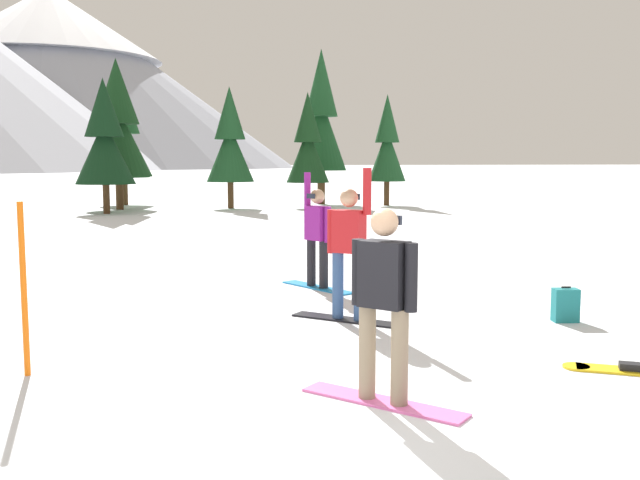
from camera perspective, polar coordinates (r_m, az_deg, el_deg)
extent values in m
plane|color=white|center=(5.61, 1.04, -15.62)|extent=(800.00, 800.00, 0.00)
cube|color=pink|center=(6.34, 5.07, -12.88)|extent=(1.17, 1.38, 0.02)
cylinder|color=gray|center=(6.29, 3.83, -8.95)|extent=(0.15, 0.15, 0.83)
cylinder|color=gray|center=(6.14, 6.43, -9.36)|extent=(0.15, 0.15, 0.83)
cube|color=black|center=(6.07, 5.18, -2.76)|extent=(0.44, 0.46, 0.57)
cylinder|color=black|center=(6.20, 3.08, -2.59)|extent=(0.11, 0.11, 0.58)
cylinder|color=black|center=(5.95, 7.36, -3.01)|extent=(0.11, 0.11, 0.58)
sphere|color=tan|center=(6.01, 5.22, 1.44)|extent=(0.24, 0.24, 0.24)
cube|color=black|center=(6.13, 5.86, 1.62)|extent=(0.14, 0.16, 0.08)
cube|color=black|center=(9.43, 2.31, -6.44)|extent=(1.30, 1.35, 0.02)
cylinder|color=#335184|center=(9.41, 1.45, -3.64)|extent=(0.15, 0.15, 0.89)
cylinder|color=#335184|center=(9.27, 3.20, -3.80)|extent=(0.15, 0.15, 0.89)
cube|color=red|center=(9.24, 2.34, 0.69)|extent=(0.45, 0.46, 0.56)
cylinder|color=red|center=(9.36, 0.92, 0.70)|extent=(0.11, 0.11, 0.58)
cylinder|color=red|center=(9.09, 3.82, 3.93)|extent=(0.11, 0.11, 0.60)
sphere|color=tan|center=(9.21, 2.35, 3.41)|extent=(0.24, 0.24, 0.24)
cube|color=black|center=(9.33, 2.74, 3.51)|extent=(0.15, 0.15, 0.08)
cube|color=#1E8CD8|center=(11.80, -0.21, -3.84)|extent=(0.87, 1.55, 0.02)
cylinder|color=black|center=(11.61, 0.30, -1.99)|extent=(0.15, 0.15, 0.78)
cylinder|color=black|center=(11.86, -0.71, -1.82)|extent=(0.15, 0.15, 0.78)
cube|color=#8C1E8C|center=(11.66, -0.21, 1.37)|extent=(0.38, 0.46, 0.56)
cylinder|color=#8C1E8C|center=(11.46, 0.63, 1.24)|extent=(0.11, 0.11, 0.58)
cylinder|color=#8C1E8C|center=(11.82, -1.02, 4.02)|extent=(0.11, 0.11, 0.60)
sphere|color=tan|center=(11.63, -0.21, 3.54)|extent=(0.24, 0.24, 0.24)
cube|color=black|center=(11.54, -0.74, 3.56)|extent=(0.10, 0.17, 0.08)
cylinder|color=yellow|center=(7.79, 19.95, -9.58)|extent=(0.38, 0.38, 0.02)
cube|color=black|center=(7.82, 23.70, -9.31)|extent=(0.24, 0.23, 0.07)
cube|color=#1E7A7F|center=(9.87, 19.17, -4.99)|extent=(0.36, 0.28, 0.44)
cube|color=#165B5F|center=(10.00, 18.89, -5.22)|extent=(0.23, 0.12, 0.20)
cylinder|color=black|center=(9.82, 19.22, -3.61)|extent=(0.12, 0.05, 0.02)
cylinder|color=orange|center=(7.47, -22.77, -3.70)|extent=(0.06, 0.06, 1.72)
cylinder|color=#472D19|center=(34.14, 5.39, 3.77)|extent=(0.26, 0.26, 1.17)
cone|color=#194723|center=(34.11, 5.42, 6.83)|extent=(1.80, 1.80, 2.48)
cone|color=#194723|center=(34.17, 5.45, 9.74)|extent=(1.17, 1.17, 2.27)
cylinder|color=#472D19|center=(32.31, -0.99, 3.64)|extent=(0.26, 0.26, 1.15)
cone|color=#143819|center=(32.28, -0.99, 6.84)|extent=(1.95, 1.95, 2.45)
cone|color=#143819|center=(32.34, -1.00, 9.88)|extent=(1.27, 1.27, 2.25)
cylinder|color=#472D19|center=(29.86, -16.84, 3.19)|extent=(0.27, 0.27, 1.20)
cone|color=black|center=(29.83, -16.95, 6.78)|extent=(2.37, 2.37, 2.55)
cone|color=black|center=(29.90, -17.06, 10.20)|extent=(1.54, 1.54, 2.34)
cylinder|color=#472D19|center=(32.13, -7.21, 3.62)|extent=(0.27, 0.27, 1.20)
cone|color=#194723|center=(32.09, -7.26, 6.96)|extent=(2.13, 2.13, 2.55)
cone|color=#194723|center=(32.16, -7.30, 10.14)|extent=(1.38, 1.38, 2.34)
cylinder|color=#472D19|center=(35.68, -15.47, 3.81)|extent=(0.30, 0.30, 1.33)
cone|color=#194723|center=(35.66, -15.57, 7.16)|extent=(2.46, 2.46, 2.84)
cone|color=#194723|center=(35.75, -15.66, 10.35)|extent=(1.60, 1.60, 2.60)
cylinder|color=#472D19|center=(35.02, 0.10, 4.27)|extent=(0.38, 0.38, 1.67)
cone|color=#194723|center=(35.03, 0.10, 8.53)|extent=(2.48, 2.48, 3.54)
cone|color=#194723|center=(35.21, 0.10, 12.57)|extent=(1.61, 1.61, 3.25)
cylinder|color=#472D19|center=(32.34, -15.85, 3.66)|extent=(0.33, 0.33, 1.45)
cone|color=#143819|center=(32.32, -15.98, 7.67)|extent=(2.89, 2.89, 3.08)
cone|color=#143819|center=(32.45, -16.09, 11.48)|extent=(1.88, 1.88, 2.82)
cone|color=#9EA3B2|center=(257.72, -20.85, 12.04)|extent=(162.30, 162.30, 59.09)
cone|color=white|center=(260.20, -21.01, 15.93)|extent=(73.03, 73.03, 23.64)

